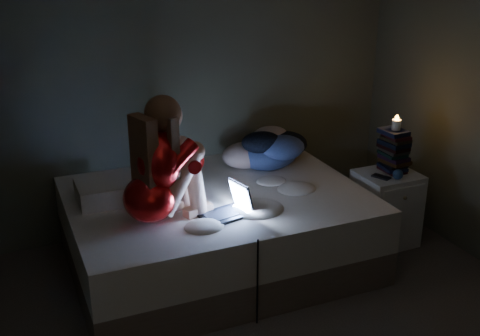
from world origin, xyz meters
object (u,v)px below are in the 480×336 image
woman (148,163)px  candle (396,126)px  bed (217,229)px  nightstand (385,208)px  laptop (224,201)px  phone (381,177)px

woman → candle: size_ratio=10.63×
bed → nightstand: bearing=-8.8°
nightstand → candle: (0.05, 0.03, 0.68)m
bed → nightstand: (1.38, -0.21, 0.01)m
laptop → woman: bearing=156.9°
bed → phone: bearing=-11.6°
woman → phone: bearing=-16.0°
bed → laptop: laptop is taller
phone → candle: bearing=3.2°
nightstand → candle: 0.68m
laptop → candle: size_ratio=4.11×
woman → nightstand: bearing=-14.6°
laptop → bed: bearing=64.0°
candle → phone: size_ratio=0.57×
nightstand → laptop: bearing=-174.2°
woman → nightstand: size_ratio=1.40×
phone → nightstand: bearing=0.6°
phone → bed: bearing=145.0°
woman → phone: woman is taller
bed → nightstand: 1.40m
bed → laptop: size_ratio=6.48×
nightstand → phone: phone is taller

